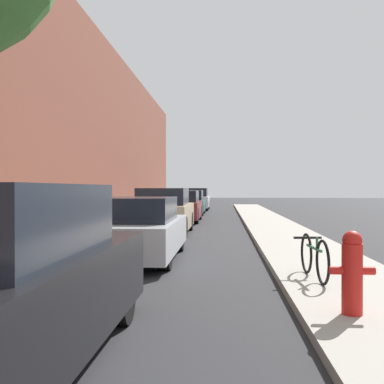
# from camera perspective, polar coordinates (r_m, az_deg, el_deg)

# --- Properties ---
(ground_plane) EXTENTS (120.00, 120.00, 0.00)m
(ground_plane) POSITION_cam_1_polar(r_m,az_deg,el_deg) (14.47, -0.39, -5.42)
(ground_plane) COLOR #28282B
(sidewalk_left) EXTENTS (2.00, 52.00, 0.12)m
(sidewalk_left) POSITION_cam_1_polar(r_m,az_deg,el_deg) (14.96, -11.57, -5.01)
(sidewalk_left) COLOR #9E998E
(sidewalk_left) RESTS_ON ground
(sidewalk_right) EXTENTS (2.00, 52.00, 0.12)m
(sidewalk_right) POSITION_cam_1_polar(r_m,az_deg,el_deg) (14.54, 11.13, -5.16)
(sidewalk_right) COLOR #9E998E
(sidewalk_right) RESTS_ON ground
(building_facade_left) EXTENTS (0.70, 52.00, 7.81)m
(building_facade_left) POSITION_cam_1_polar(r_m,az_deg,el_deg) (15.50, -16.48, 9.43)
(building_facade_left) COLOR brown
(building_facade_left) RESTS_ON ground
(parked_car_silver) EXTENTS (1.91, 4.23, 1.29)m
(parked_car_silver) POSITION_cam_1_polar(r_m,az_deg,el_deg) (9.95, -7.20, -4.48)
(parked_car_silver) COLOR black
(parked_car_silver) RESTS_ON ground
(parked_car_champagne) EXTENTS (1.70, 4.15, 1.49)m
(parked_car_champagne) POSITION_cam_1_polar(r_m,az_deg,el_deg) (15.44, -3.40, -2.44)
(parked_car_champagne) COLOR black
(parked_car_champagne) RESTS_ON ground
(parked_car_maroon) EXTENTS (1.81, 4.38, 1.38)m
(parked_car_maroon) POSITION_cam_1_polar(r_m,az_deg,el_deg) (21.02, -1.48, -1.78)
(parked_car_maroon) COLOR black
(parked_car_maroon) RESTS_ON ground
(parked_car_teal) EXTENTS (1.82, 4.13, 1.37)m
(parked_car_teal) POSITION_cam_1_polar(r_m,az_deg,el_deg) (26.79, -0.45, -1.33)
(parked_car_teal) COLOR black
(parked_car_teal) RESTS_ON ground
(parked_car_white) EXTENTS (1.83, 4.40, 1.49)m
(parked_car_white) POSITION_cam_1_polar(r_m,az_deg,el_deg) (32.42, 0.43, -0.91)
(parked_car_white) COLOR black
(parked_car_white) RESTS_ON ground
(fire_hydrant) EXTENTS (0.48, 0.22, 0.90)m
(fire_hydrant) POSITION_cam_1_polar(r_m,az_deg,el_deg) (5.45, 18.71, -9.03)
(fire_hydrant) COLOR red
(fire_hydrant) RESTS_ON sidewalk_right
(bicycle) EXTENTS (0.44, 1.57, 0.64)m
(bicycle) POSITION_cam_1_polar(r_m,az_deg,el_deg) (7.40, 14.46, -7.56)
(bicycle) COLOR black
(bicycle) RESTS_ON sidewalk_right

